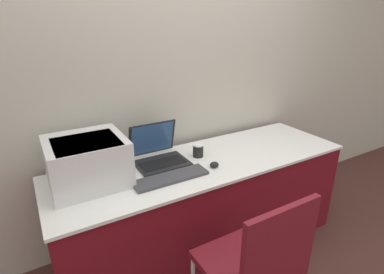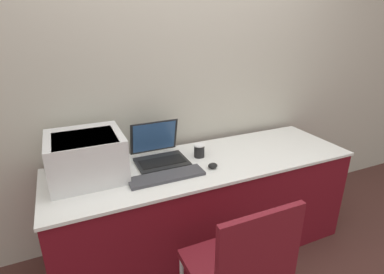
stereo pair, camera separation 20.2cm
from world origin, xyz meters
TOP-DOWN VIEW (x-y plane):
  - ground_plane at (0.00, 0.00)m, footprint 14.00×14.00m
  - wall_back at (0.00, 0.74)m, footprint 8.00×0.05m
  - table at (0.00, 0.32)m, footprint 2.13×0.67m
  - printer at (-0.77, 0.41)m, footprint 0.44×0.41m
  - laptop_left at (-0.29, 0.47)m, footprint 0.34×0.32m
  - external_keyboard at (-0.33, 0.20)m, footprint 0.48×0.13m
  - coffee_cup at (-0.01, 0.40)m, footprint 0.08×0.08m
  - mouse at (-0.01, 0.20)m, footprint 0.06×0.05m
  - chair at (-0.19, -0.45)m, footprint 0.41×0.45m

SIDE VIEW (x-z plane):
  - ground_plane at x=0.00m, z-range 0.00..0.00m
  - table at x=0.00m, z-range 0.00..0.74m
  - chair at x=-0.19m, z-range 0.07..1.02m
  - external_keyboard at x=-0.33m, z-range 0.74..0.76m
  - mouse at x=-0.01m, z-range 0.74..0.78m
  - coffee_cup at x=-0.01m, z-range 0.74..0.83m
  - laptop_left at x=-0.29m, z-range 0.67..0.93m
  - printer at x=-0.77m, z-range 0.75..1.03m
  - wall_back at x=0.00m, z-range 0.00..2.60m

